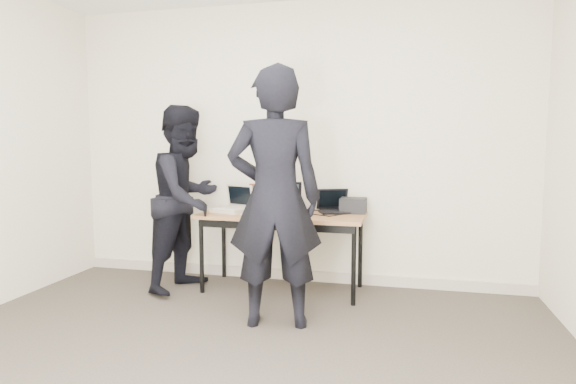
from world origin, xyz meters
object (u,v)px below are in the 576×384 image
(laptop_right, at_px, (334,207))
(person_typist, at_px, (275,198))
(leather_satchel, at_px, (270,196))
(laptop_beige, at_px, (233,206))
(person_observer, at_px, (186,198))
(laptop_center, at_px, (282,207))
(equipment_box, at_px, (353,205))
(desk, at_px, (282,220))

(laptop_right, bearing_deg, person_typist, -129.05)
(leather_satchel, xyz_separation_m, person_typist, (0.33, -1.05, 0.11))
(laptop_beige, relative_size, laptop_right, 1.04)
(laptop_beige, height_order, person_observer, person_observer)
(laptop_beige, height_order, leather_satchel, leather_satchel)
(laptop_center, height_order, person_observer, person_observer)
(laptop_right, xyz_separation_m, equipment_box, (0.17, 0.00, 0.02))
(laptop_right, relative_size, person_observer, 0.22)
(laptop_right, bearing_deg, leather_satchel, 154.56)
(leather_satchel, bearing_deg, person_observer, -147.36)
(laptop_beige, xyz_separation_m, person_observer, (-0.40, -0.15, 0.08))
(equipment_box, distance_m, person_observer, 1.55)
(equipment_box, bearing_deg, leather_satchel, 177.48)
(desk, height_order, person_typist, person_typist)
(desk, height_order, leather_satchel, leather_satchel)
(laptop_right, bearing_deg, equipment_box, -21.62)
(leather_satchel, distance_m, person_observer, 0.79)
(laptop_right, distance_m, person_typist, 1.08)
(desk, distance_m, laptop_center, 0.13)
(laptop_beige, relative_size, person_typist, 0.20)
(laptop_right, relative_size, person_typist, 0.19)
(laptop_center, bearing_deg, laptop_right, 11.43)
(laptop_center, bearing_deg, desk, 84.78)
(desk, height_order, laptop_center, laptop_center)
(laptop_center, xyz_separation_m, laptop_right, (0.45, 0.24, -0.02))
(laptop_right, bearing_deg, laptop_beige, 168.64)
(laptop_center, bearing_deg, person_observer, 169.30)
(laptop_center, height_order, leather_satchel, laptop_center)
(laptop_right, distance_m, equipment_box, 0.18)
(desk, height_order, equipment_box, equipment_box)
(laptop_center, height_order, equipment_box, laptop_center)
(person_typist, bearing_deg, equipment_box, -127.31)
(laptop_beige, distance_m, laptop_right, 0.95)
(desk, relative_size, laptop_beige, 3.88)
(laptop_center, bearing_deg, leather_satchel, 108.17)
(laptop_center, distance_m, person_observer, 0.90)
(desk, xyz_separation_m, leather_satchel, (-0.18, 0.23, 0.19))
(desk, xyz_separation_m, person_typist, (0.15, -0.82, 0.30))
(laptop_beige, bearing_deg, person_typist, -33.16)
(laptop_beige, relative_size, laptop_center, 0.85)
(desk, height_order, laptop_right, laptop_right)
(person_typist, bearing_deg, laptop_beige, -65.06)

